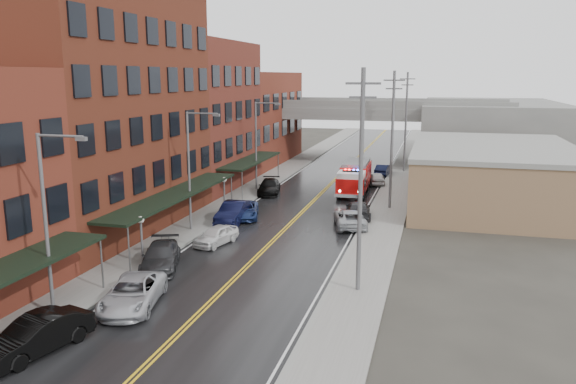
# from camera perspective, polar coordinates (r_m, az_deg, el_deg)

# --- Properties ---
(road) EXTENTS (11.00, 160.00, 0.02)m
(road) POSITION_cam_1_polar(r_m,az_deg,el_deg) (46.71, 0.90, -2.60)
(road) COLOR black
(road) RESTS_ON ground
(sidewalk_left) EXTENTS (3.00, 160.00, 0.15)m
(sidewalk_left) POSITION_cam_1_polar(r_m,az_deg,el_deg) (48.93, -7.43, -1.96)
(sidewalk_left) COLOR slate
(sidewalk_left) RESTS_ON ground
(sidewalk_right) EXTENTS (3.00, 160.00, 0.15)m
(sidewalk_right) POSITION_cam_1_polar(r_m,az_deg,el_deg) (45.54, 9.85, -3.07)
(sidewalk_right) COLOR slate
(sidewalk_right) RESTS_ON ground
(curb_left) EXTENTS (0.30, 160.00, 0.15)m
(curb_left) POSITION_cam_1_polar(r_m,az_deg,el_deg) (48.34, -5.62, -2.09)
(curb_left) COLOR gray
(curb_left) RESTS_ON ground
(curb_right) EXTENTS (0.30, 160.00, 0.15)m
(curb_right) POSITION_cam_1_polar(r_m,az_deg,el_deg) (45.70, 7.79, -2.95)
(curb_right) COLOR gray
(curb_right) RESTS_ON ground
(brick_building_b) EXTENTS (9.00, 20.00, 18.00)m
(brick_building_b) POSITION_cam_1_polar(r_m,az_deg,el_deg) (44.25, -18.52, 7.79)
(brick_building_b) COLOR #502015
(brick_building_b) RESTS_ON ground
(brick_building_c) EXTENTS (9.00, 15.00, 15.00)m
(brick_building_c) POSITION_cam_1_polar(r_m,az_deg,el_deg) (59.72, -9.14, 7.68)
(brick_building_c) COLOR maroon
(brick_building_c) RESTS_ON ground
(brick_building_far) EXTENTS (9.00, 20.00, 12.00)m
(brick_building_far) POSITION_cam_1_polar(r_m,az_deg,el_deg) (76.10, -3.71, 7.52)
(brick_building_far) COLOR #612B19
(brick_building_far) RESTS_ON ground
(tan_building) EXTENTS (14.00, 22.00, 5.00)m
(tan_building) POSITION_cam_1_polar(r_m,az_deg,el_deg) (54.89, 20.00, 1.50)
(tan_building) COLOR #8E664C
(tan_building) RESTS_ON ground
(right_far_block) EXTENTS (18.00, 30.00, 8.00)m
(right_far_block) POSITION_cam_1_polar(r_m,az_deg,el_deg) (84.54, 19.78, 5.91)
(right_far_block) COLOR slate
(right_far_block) RESTS_ON ground
(awning_1) EXTENTS (2.60, 18.00, 3.09)m
(awning_1) POSITION_cam_1_polar(r_m,az_deg,el_deg) (42.16, -11.38, -0.26)
(awning_1) COLOR black
(awning_1) RESTS_ON ground
(awning_2) EXTENTS (2.60, 13.00, 3.09)m
(awning_2) POSITION_cam_1_polar(r_m,az_deg,el_deg) (58.09, -3.75, 3.21)
(awning_2) COLOR black
(awning_2) RESTS_ON ground
(globe_lamp_1) EXTENTS (0.44, 0.44, 3.12)m
(globe_lamp_1) POSITION_cam_1_polar(r_m,az_deg,el_deg) (35.81, -14.70, -3.66)
(globe_lamp_1) COLOR #59595B
(globe_lamp_1) RESTS_ON ground
(globe_lamp_2) EXTENTS (0.44, 0.44, 3.12)m
(globe_lamp_2) POSITION_cam_1_polar(r_m,az_deg,el_deg) (48.12, -6.51, 0.56)
(globe_lamp_2) COLOR #59595B
(globe_lamp_2) RESTS_ON ground
(street_lamp_0) EXTENTS (2.64, 0.22, 9.00)m
(street_lamp_0) POSITION_cam_1_polar(r_m,az_deg,el_deg) (28.78, -23.09, -2.07)
(street_lamp_0) COLOR #59595B
(street_lamp_0) RESTS_ON ground
(street_lamp_1) EXTENTS (2.64, 0.22, 9.00)m
(street_lamp_1) POSITION_cam_1_polar(r_m,az_deg,el_deg) (42.25, -9.75, 2.86)
(street_lamp_1) COLOR #59595B
(street_lamp_1) RESTS_ON ground
(street_lamp_2) EXTENTS (2.64, 0.22, 9.00)m
(street_lamp_2) POSITION_cam_1_polar(r_m,az_deg,el_deg) (57.04, -3.04, 5.29)
(street_lamp_2) COLOR #59595B
(street_lamp_2) RESTS_ON ground
(utility_pole_0) EXTENTS (1.80, 0.24, 12.00)m
(utility_pole_0) POSITION_cam_1_polar(r_m,az_deg,el_deg) (29.62, 7.39, 1.38)
(utility_pole_0) COLOR #59595B
(utility_pole_0) RESTS_ON ground
(utility_pole_1) EXTENTS (1.80, 0.24, 12.00)m
(utility_pole_1) POSITION_cam_1_polar(r_m,az_deg,el_deg) (49.33, 10.53, 5.40)
(utility_pole_1) COLOR #59595B
(utility_pole_1) RESTS_ON ground
(utility_pole_2) EXTENTS (1.80, 0.24, 12.00)m
(utility_pole_2) POSITION_cam_1_polar(r_m,az_deg,el_deg) (69.21, 11.89, 7.12)
(utility_pole_2) COLOR #59595B
(utility_pole_2) RESTS_ON ground
(overpass) EXTENTS (40.00, 10.00, 7.50)m
(overpass) POSITION_cam_1_polar(r_m,az_deg,el_deg) (76.90, 6.78, 7.49)
(overpass) COLOR slate
(overpass) RESTS_ON ground
(fire_truck) EXTENTS (3.56, 8.42, 3.04)m
(fire_truck) POSITION_cam_1_polar(r_m,az_deg,el_deg) (56.53, 6.78, 1.54)
(fire_truck) COLOR #B70908
(fire_truck) RESTS_ON ground
(parked_car_left_1) EXTENTS (2.89, 5.15, 1.61)m
(parked_car_left_1) POSITION_cam_1_polar(r_m,az_deg,el_deg) (26.75, -24.14, -13.13)
(parked_car_left_1) COLOR black
(parked_car_left_1) RESTS_ON ground
(parked_car_left_2) EXTENTS (3.63, 5.79, 1.49)m
(parked_car_left_2) POSITION_cam_1_polar(r_m,az_deg,el_deg) (30.03, -15.51, -9.87)
(parked_car_left_2) COLOR #ACAEB4
(parked_car_left_2) RESTS_ON ground
(parked_car_left_3) EXTENTS (3.73, 5.55, 1.49)m
(parked_car_left_3) POSITION_cam_1_polar(r_m,az_deg,el_deg) (35.35, -12.82, -6.42)
(parked_car_left_3) COLOR #29292B
(parked_car_left_3) RESTS_ON ground
(parked_car_left_4) EXTENTS (2.46, 4.16, 1.33)m
(parked_car_left_4) POSITION_cam_1_polar(r_m,az_deg,el_deg) (39.55, -7.32, -4.39)
(parked_car_left_4) COLOR silver
(parked_car_left_4) RESTS_ON ground
(parked_car_left_5) EXTENTS (1.93, 5.11, 1.67)m
(parked_car_left_5) POSITION_cam_1_polar(r_m,az_deg,el_deg) (45.23, -5.54, -2.06)
(parked_car_left_5) COLOR black
(parked_car_left_5) RESTS_ON ground
(parked_car_left_6) EXTENTS (3.47, 5.23, 1.34)m
(parked_car_left_6) POSITION_cam_1_polar(r_m,az_deg,el_deg) (46.61, -4.45, -1.84)
(parked_car_left_6) COLOR navy
(parked_car_left_6) RESTS_ON ground
(parked_car_left_7) EXTENTS (2.90, 5.24, 1.44)m
(parked_car_left_7) POSITION_cam_1_polar(r_m,az_deg,el_deg) (55.93, -1.93, 0.54)
(parked_car_left_7) COLOR black
(parked_car_left_7) RESTS_ON ground
(parked_car_right_0) EXTENTS (3.47, 5.42, 1.39)m
(parked_car_right_0) POSITION_cam_1_polar(r_m,az_deg,el_deg) (43.94, 6.31, -2.68)
(parked_car_right_0) COLOR #9EA1A6
(parked_car_right_0) RESTS_ON ground
(parked_car_right_1) EXTENTS (2.74, 5.17, 1.43)m
(parked_car_right_1) POSITION_cam_1_polar(r_m,az_deg,el_deg) (46.60, 7.15, -1.84)
(parked_car_right_1) COLOR #232326
(parked_car_right_1) RESTS_ON ground
(parked_car_right_2) EXTENTS (2.37, 4.20, 1.35)m
(parked_car_right_2) POSITION_cam_1_polar(r_m,az_deg,el_deg) (61.39, 9.00, 1.36)
(parked_car_right_2) COLOR #BBBBBB
(parked_car_right_2) RESTS_ON ground
(parked_car_right_3) EXTENTS (1.83, 4.14, 1.32)m
(parked_car_right_3) POSITION_cam_1_polar(r_m,az_deg,el_deg) (67.27, 9.67, 2.23)
(parked_car_right_3) COLOR black
(parked_car_right_3) RESTS_ON ground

